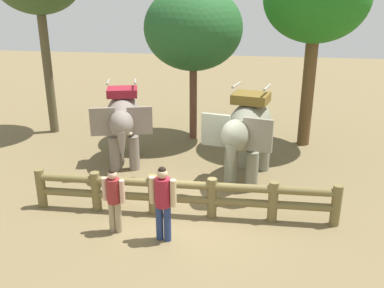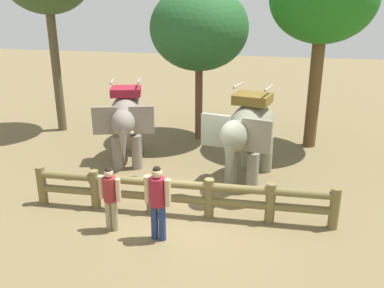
# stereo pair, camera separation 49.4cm
# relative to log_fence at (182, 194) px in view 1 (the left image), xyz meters

# --- Properties ---
(ground_plane) EXTENTS (60.00, 60.00, 0.00)m
(ground_plane) POSITION_rel_log_fence_xyz_m (0.00, 0.06, -0.60)
(ground_plane) COLOR brown
(log_fence) EXTENTS (7.71, 0.53, 1.05)m
(log_fence) POSITION_rel_log_fence_xyz_m (0.00, 0.00, 0.00)
(log_fence) COLOR brown
(log_fence) RESTS_ON ground
(elephant_near_left) EXTENTS (2.15, 3.27, 2.73)m
(elephant_near_left) POSITION_rel_log_fence_xyz_m (-2.51, 3.11, 0.93)
(elephant_near_left) COLOR gray
(elephant_near_left) RESTS_ON ground
(elephant_center) EXTENTS (2.10, 3.44, 2.88)m
(elephant_center) POSITION_rel_log_fence_xyz_m (1.48, 2.38, 1.02)
(elephant_center) COLOR gray
(elephant_center) RESTS_ON ground
(tourist_woman_in_black) EXTENTS (0.63, 0.40, 1.81)m
(tourist_woman_in_black) POSITION_rel_log_fence_xyz_m (-0.21, -1.18, 0.44)
(tourist_woman_in_black) COLOR navy
(tourist_woman_in_black) RESTS_ON ground
(tourist_man_in_blue) EXTENTS (0.56, 0.35, 1.60)m
(tourist_man_in_blue) POSITION_rel_log_fence_xyz_m (-1.40, -1.02, 0.32)
(tourist_man_in_blue) COLOR #9B8B6A
(tourist_man_in_blue) RESTS_ON ground
(tree_far_left) EXTENTS (3.57, 3.57, 5.67)m
(tree_far_left) POSITION_rel_log_fence_xyz_m (-0.73, 6.10, 3.54)
(tree_far_left) COLOR brown
(tree_far_left) RESTS_ON ground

